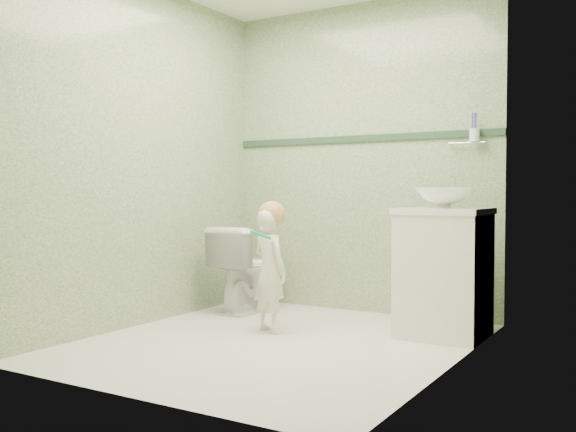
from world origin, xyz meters
The scene contains 12 objects.
ground centered at (0.00, 0.00, 0.00)m, with size 2.50×2.50×0.00m, color silver.
room_shell centered at (0.00, 0.00, 1.20)m, with size 2.50×2.54×2.40m.
trim_stripe centered at (0.00, 1.24, 1.35)m, with size 2.20×0.02×0.05m, color #27442F.
vanity centered at (0.84, 0.70, 0.40)m, with size 0.52×0.50×0.80m, color silver.
counter centered at (0.84, 0.70, 0.81)m, with size 0.54×0.52×0.04m, color white.
basin centered at (0.84, 0.70, 0.89)m, with size 0.37×0.37×0.13m, color white.
faucet centered at (0.84, 0.89, 0.97)m, with size 0.03×0.13×0.18m.
cup_holder centered at (0.89, 1.18, 1.33)m, with size 0.26×0.07×0.21m.
toilet centered at (-0.74, 0.80, 0.33)m, with size 0.37×0.66×0.67m, color white.
toddler centered at (-0.20, 0.24, 0.41)m, with size 0.30×0.20×0.82m, color beige.
hair_cap centered at (-0.20, 0.27, 0.78)m, with size 0.18×0.18×0.18m, color tan.
teal_toothbrush centered at (-0.17, 0.10, 0.66)m, with size 0.11×0.14×0.08m.
Camera 1 is at (2.09, -3.35, 0.92)m, focal length 40.12 mm.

